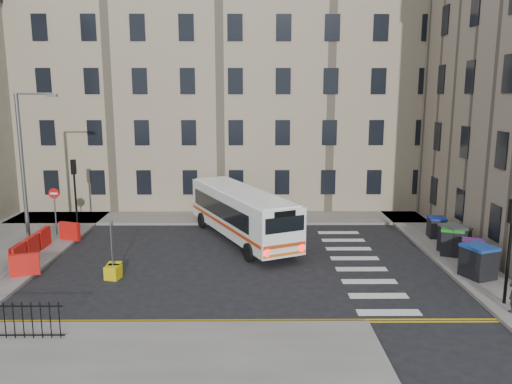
{
  "coord_description": "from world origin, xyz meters",
  "views": [
    {
      "loc": [
        -1.14,
        -23.55,
        8.02
      ],
      "look_at": [
        -0.94,
        2.52,
        3.0
      ],
      "focal_mm": 35.0,
      "sensor_mm": 36.0,
      "label": 1
    }
  ],
  "objects_px": {
    "bollard_chevron": "(113,272)",
    "streetlamp": "(23,169)",
    "wheelie_bin_d": "(454,239)",
    "wheelie_bin_e": "(436,227)",
    "wheelie_bin_a": "(478,261)",
    "bus": "(241,212)",
    "wheelie_bin_b": "(472,253)",
    "wheelie_bin_c": "(452,241)",
    "bollard_yellow": "(115,269)"
  },
  "relations": [
    {
      "from": "wheelie_bin_c",
      "to": "wheelie_bin_e",
      "type": "bearing_deg",
      "value": 105.42
    },
    {
      "from": "streetlamp",
      "to": "bus",
      "type": "distance_m",
      "value": 11.7
    },
    {
      "from": "bus",
      "to": "wheelie_bin_a",
      "type": "bearing_deg",
      "value": -55.98
    },
    {
      "from": "wheelie_bin_b",
      "to": "wheelie_bin_c",
      "type": "bearing_deg",
      "value": 118.75
    },
    {
      "from": "bollard_yellow",
      "to": "wheelie_bin_a",
      "type": "bearing_deg",
      "value": -2.44
    },
    {
      "from": "streetlamp",
      "to": "bollard_chevron",
      "type": "relative_size",
      "value": 13.57
    },
    {
      "from": "wheelie_bin_a",
      "to": "wheelie_bin_b",
      "type": "relative_size",
      "value": 1.16
    },
    {
      "from": "bus",
      "to": "wheelie_bin_d",
      "type": "bearing_deg",
      "value": -40.06
    },
    {
      "from": "wheelie_bin_a",
      "to": "wheelie_bin_e",
      "type": "bearing_deg",
      "value": 64.3
    },
    {
      "from": "wheelie_bin_e",
      "to": "bollard_chevron",
      "type": "height_order",
      "value": "wheelie_bin_e"
    },
    {
      "from": "wheelie_bin_a",
      "to": "streetlamp",
      "type": "bearing_deg",
      "value": 146.48
    },
    {
      "from": "bus",
      "to": "wheelie_bin_c",
      "type": "height_order",
      "value": "bus"
    },
    {
      "from": "wheelie_bin_a",
      "to": "bollard_chevron",
      "type": "relative_size",
      "value": 2.73
    },
    {
      "from": "streetlamp",
      "to": "bollard_chevron",
      "type": "distance_m",
      "value": 8.2
    },
    {
      "from": "wheelie_bin_c",
      "to": "bollard_chevron",
      "type": "bearing_deg",
      "value": -147.85
    },
    {
      "from": "wheelie_bin_d",
      "to": "bollard_yellow",
      "type": "distance_m",
      "value": 16.74
    },
    {
      "from": "streetlamp",
      "to": "wheelie_bin_c",
      "type": "height_order",
      "value": "streetlamp"
    },
    {
      "from": "wheelie_bin_d",
      "to": "wheelie_bin_e",
      "type": "height_order",
      "value": "wheelie_bin_d"
    },
    {
      "from": "streetlamp",
      "to": "wheelie_bin_b",
      "type": "bearing_deg",
      "value": -8.28
    },
    {
      "from": "wheelie_bin_b",
      "to": "bollard_yellow",
      "type": "height_order",
      "value": "wheelie_bin_b"
    },
    {
      "from": "bollard_chevron",
      "to": "streetlamp",
      "type": "bearing_deg",
      "value": 142.21
    },
    {
      "from": "streetlamp",
      "to": "wheelie_bin_c",
      "type": "xyz_separation_m",
      "value": [
        21.94,
        -1.39,
        -3.49
      ]
    },
    {
      "from": "wheelie_bin_d",
      "to": "wheelie_bin_b",
      "type": "bearing_deg",
      "value": -102.89
    },
    {
      "from": "streetlamp",
      "to": "wheelie_bin_b",
      "type": "xyz_separation_m",
      "value": [
        22.19,
        -3.23,
        -3.55
      ]
    },
    {
      "from": "wheelie_bin_a",
      "to": "bollard_yellow",
      "type": "xyz_separation_m",
      "value": [
        -16.2,
        0.69,
        -0.58
      ]
    },
    {
      "from": "bus",
      "to": "wheelie_bin_e",
      "type": "relative_size",
      "value": 8.9
    },
    {
      "from": "wheelie_bin_c",
      "to": "bollard_chevron",
      "type": "relative_size",
      "value": 2.62
    },
    {
      "from": "wheelie_bin_d",
      "to": "wheelie_bin_e",
      "type": "relative_size",
      "value": 1.35
    },
    {
      "from": "wheelie_bin_d",
      "to": "bollard_yellow",
      "type": "height_order",
      "value": "wheelie_bin_d"
    },
    {
      "from": "streetlamp",
      "to": "wheelie_bin_c",
      "type": "relative_size",
      "value": 5.17
    },
    {
      "from": "wheelie_bin_c",
      "to": "wheelie_bin_e",
      "type": "distance_m",
      "value": 3.09
    },
    {
      "from": "wheelie_bin_e",
      "to": "streetlamp",
      "type": "bearing_deg",
      "value": -170.35
    },
    {
      "from": "streetlamp",
      "to": "bollard_yellow",
      "type": "bearing_deg",
      "value": -35.44
    },
    {
      "from": "bus",
      "to": "wheelie_bin_e",
      "type": "distance_m",
      "value": 11.09
    },
    {
      "from": "wheelie_bin_c",
      "to": "bollard_yellow",
      "type": "distance_m",
      "value": 16.55
    },
    {
      "from": "wheelie_bin_c",
      "to": "bollard_yellow",
      "type": "height_order",
      "value": "wheelie_bin_c"
    },
    {
      "from": "bollard_yellow",
      "to": "wheelie_bin_d",
      "type": "bearing_deg",
      "value": 9.47
    },
    {
      "from": "wheelie_bin_c",
      "to": "wheelie_bin_a",
      "type": "bearing_deg",
      "value": -70.57
    },
    {
      "from": "bollard_yellow",
      "to": "wheelie_bin_b",
      "type": "bearing_deg",
      "value": 2.62
    },
    {
      "from": "streetlamp",
      "to": "wheelie_bin_d",
      "type": "height_order",
      "value": "streetlamp"
    },
    {
      "from": "bus",
      "to": "wheelie_bin_a",
      "type": "distance_m",
      "value": 12.41
    },
    {
      "from": "streetlamp",
      "to": "wheelie_bin_a",
      "type": "bearing_deg",
      "value": -12.11
    },
    {
      "from": "bus",
      "to": "bollard_yellow",
      "type": "height_order",
      "value": "bus"
    },
    {
      "from": "wheelie_bin_a",
      "to": "wheelie_bin_c",
      "type": "relative_size",
      "value": 1.04
    },
    {
      "from": "wheelie_bin_b",
      "to": "streetlamp",
      "type": "bearing_deg",
      "value": -167.05
    },
    {
      "from": "wheelie_bin_a",
      "to": "wheelie_bin_d",
      "type": "xyz_separation_m",
      "value": [
        0.3,
        3.44,
        -0.0
      ]
    },
    {
      "from": "wheelie_bin_d",
      "to": "bollard_chevron",
      "type": "relative_size",
      "value": 2.6
    },
    {
      "from": "streetlamp",
      "to": "bus",
      "type": "xyz_separation_m",
      "value": [
        11.24,
        1.77,
        -2.72
      ]
    },
    {
      "from": "wheelie_bin_a",
      "to": "bus",
      "type": "bearing_deg",
      "value": 127.2
    },
    {
      "from": "wheelie_bin_e",
      "to": "wheelie_bin_b",
      "type": "bearing_deg",
      "value": -85.83
    }
  ]
}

